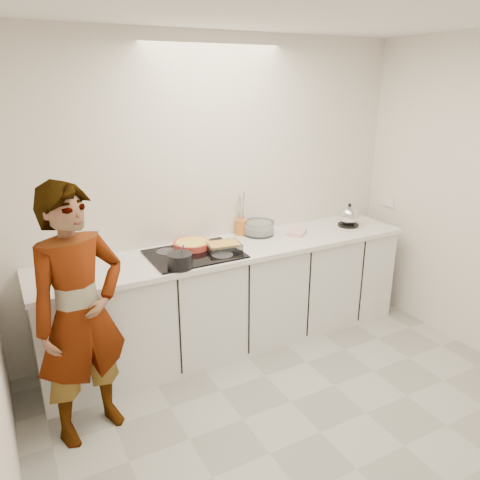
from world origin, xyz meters
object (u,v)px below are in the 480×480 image
tart_dish (192,244)px  saucepan (180,260)px  kettle (349,216)px  mixing_bowl (259,228)px  cook (80,316)px  baking_dish (223,246)px  hob (194,254)px  utensil_crock (241,227)px

tart_dish → saucepan: bearing=-124.7°
saucepan → kettle: kettle is taller
mixing_bowl → cook: (-1.69, -0.69, -0.12)m
saucepan → baking_dish: bearing=22.9°
hob → baking_dish: size_ratio=2.45×
saucepan → mixing_bowl: bearing=24.2°
tart_dish → cook: cook is taller
hob → mixing_bowl: bearing=15.5°
saucepan → cook: bearing=-160.1°
tart_dish → kettle: kettle is taller
hob → kettle: kettle is taller
saucepan → hob: bearing=46.4°
kettle → cook: bearing=-168.7°
baking_dish → utensil_crock: size_ratio=2.15×
saucepan → kettle: size_ratio=0.79×
mixing_bowl → kettle: kettle is taller
hob → tart_dish: size_ratio=2.30×
baking_dish → kettle: bearing=1.9°
mixing_bowl → cook: bearing=-157.7°
cook → mixing_bowl: bearing=4.3°
utensil_crock → cook: size_ratio=0.08×
mixing_bowl → cook: cook is taller
mixing_bowl → saucepan: bearing=-155.8°
baking_dish → tart_dish: bearing=142.9°
baking_dish → cook: cook is taller
saucepan → utensil_crock: bearing=32.3°
kettle → baking_dish: bearing=-178.1°
hob → kettle: (1.59, 0.02, 0.09)m
tart_dish → utensil_crock: utensil_crock is taller
utensil_crock → mixing_bowl: bearing=-31.1°
baking_dish → saucepan: bearing=-157.1°
mixing_bowl → kettle: bearing=-11.3°
baking_dish → cook: bearing=-159.0°
tart_dish → utensil_crock: bearing=14.9°
hob → tart_dish: 0.14m
hob → utensil_crock: 0.64m
mixing_bowl → utensil_crock: utensil_crock is taller
saucepan → baking_dish: 0.49m
kettle → utensil_crock: 1.05m
hob → cook: 1.10m
hob → mixing_bowl: mixing_bowl is taller
tart_dish → saucepan: saucepan is taller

